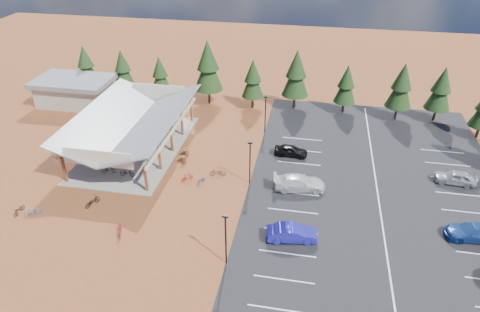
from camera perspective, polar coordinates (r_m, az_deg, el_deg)
ground at (r=45.80m, az=-5.32°, el=-4.38°), size 140.00×140.00×0.00m
asphalt_lot at (r=47.49m, az=17.84°, el=-4.50°), size 27.00×44.00×0.04m
concrete_pad at (r=54.44m, az=-13.57°, el=1.11°), size 10.60×18.60×0.10m
bike_pavilion at (r=52.70m, az=-14.07°, el=4.66°), size 11.65×19.40×4.97m
outbuilding at (r=68.60m, az=-21.15°, el=8.11°), size 11.00×7.00×3.90m
lamp_post_0 at (r=35.36m, az=-1.92°, el=-10.63°), size 0.50×0.25×5.14m
lamp_post_1 at (r=44.84m, az=1.34°, el=-0.53°), size 0.50×0.25×5.14m
lamp_post_2 at (r=55.30m, az=3.40°, el=5.91°), size 0.50×0.25×5.14m
trash_bin_0 at (r=50.13m, az=-7.53°, el=-0.48°), size 0.60×0.60×0.90m
trash_bin_1 at (r=51.38m, az=-7.20°, el=0.40°), size 0.60×0.60×0.90m
pine_0 at (r=71.48m, az=-19.90°, el=11.48°), size 3.24×3.24×7.55m
pine_1 at (r=68.33m, az=-15.38°, el=11.23°), size 3.14×3.14×7.32m
pine_2 at (r=65.57m, az=-10.62°, el=10.70°), size 2.93×2.93×6.83m
pine_3 at (r=62.81m, az=-4.28°, el=11.91°), size 4.14×4.14×9.65m
pine_4 at (r=61.75m, az=1.73°, el=10.26°), size 3.16×3.16×7.37m
pine_5 at (r=61.71m, az=7.50°, el=10.87°), size 3.78×3.78×8.81m
pine_6 at (r=62.04m, az=13.98°, el=9.28°), size 3.05×3.05×7.10m
pine_7 at (r=61.86m, az=20.74°, el=8.76°), size 3.51×3.51×8.17m
pine_8 at (r=63.54m, az=25.25°, el=8.14°), size 3.36×3.36×7.82m
bike_0 at (r=49.93m, az=-17.09°, el=-1.78°), size 1.67×0.92×0.83m
bike_1 at (r=52.65m, az=-18.35°, el=-0.03°), size 1.86×1.08×1.08m
bike_2 at (r=57.96m, az=-15.58°, el=3.29°), size 1.70×0.89×0.85m
bike_3 at (r=59.67m, az=-13.51°, el=4.57°), size 1.91×0.75×1.12m
bike_4 at (r=48.75m, az=-14.82°, el=-2.20°), size 1.75×0.67×0.91m
bike_5 at (r=52.53m, az=-11.46°, el=0.85°), size 1.55×0.57×0.91m
bike_6 at (r=55.27m, az=-10.77°, el=2.54°), size 1.76×0.81×0.89m
bike_7 at (r=57.77m, az=-8.91°, el=4.17°), size 1.93×1.01×1.12m
bike_8 at (r=47.28m, az=-27.38°, el=-6.39°), size 0.59×1.66×0.87m
bike_9 at (r=46.44m, az=-25.92°, el=-6.62°), size 1.56×1.28×0.95m
bike_11 at (r=41.18m, az=-15.73°, el=-9.39°), size 1.16×1.86×1.09m
bike_12 at (r=45.55m, az=-19.07°, el=-5.74°), size 1.28×1.86×0.93m
bike_14 at (r=46.37m, az=-5.18°, el=-3.25°), size 1.03×1.68×0.83m
bike_15 at (r=46.96m, az=-7.08°, el=-2.83°), size 1.38×1.39×0.92m
bike_16 at (r=47.43m, az=-3.00°, el=-2.20°), size 1.92×1.01×0.96m
car_1 at (r=39.18m, az=6.95°, el=-10.18°), size 4.75×2.29×1.50m
car_3 at (r=45.52m, az=7.90°, el=-3.54°), size 5.77×3.04×1.59m
car_4 at (r=51.31m, az=6.81°, el=0.72°), size 4.01×1.78×1.34m
car_7 at (r=44.40m, az=28.80°, el=-8.86°), size 5.29×2.52×1.49m
car_8 at (r=51.55m, az=26.77°, el=-2.56°), size 4.41×2.10×1.46m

